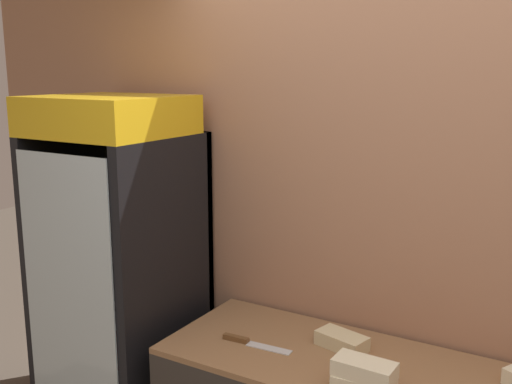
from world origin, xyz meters
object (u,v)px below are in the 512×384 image
sandwich_stack_middle (364,369)px  sandwich_flat_right (342,341)px  chefs_knife (247,342)px  beverage_cooler (127,276)px  sandwich_stack_bottom (364,384)px

sandwich_stack_middle → sandwich_flat_right: bearing=125.6°
sandwich_stack_middle → chefs_knife: 0.58m
sandwich_flat_right → sandwich_stack_middle: bearing=-54.4°
sandwich_stack_middle → chefs_knife: (-0.56, 0.12, -0.08)m
beverage_cooler → sandwich_stack_middle: 1.34m
beverage_cooler → sandwich_flat_right: bearing=3.8°
beverage_cooler → sandwich_flat_right: size_ratio=8.35×
sandwich_stack_bottom → sandwich_flat_right: bearing=125.6°
sandwich_stack_bottom → sandwich_stack_middle: (0.00, 0.00, 0.06)m
beverage_cooler → chefs_knife: 0.77m
chefs_knife → sandwich_flat_right: bearing=25.2°
chefs_knife → sandwich_stack_middle: bearing=-11.6°
sandwich_stack_bottom → chefs_knife: size_ratio=0.71×
beverage_cooler → sandwich_stack_bottom: bearing=-9.1°
sandwich_stack_bottom → chefs_knife: bearing=168.4°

